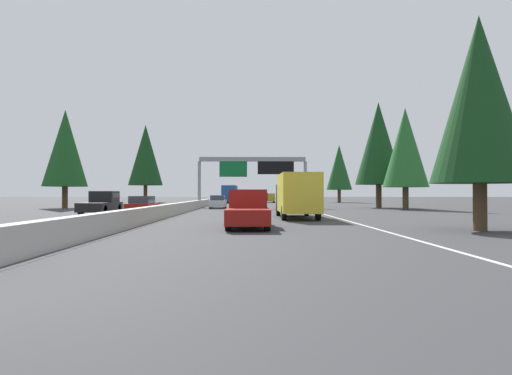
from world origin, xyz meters
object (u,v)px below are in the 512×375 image
object	(u,v)px
bus_far_right	(230,193)
oncoming_near	(143,206)
box_truck_near_center	(297,194)
sedan_distant_a	(262,197)
oncoming_far	(102,203)
minivan_mid_center	(269,197)
conifer_right_near	(405,148)
conifer_left_mid	(146,155)
conifer_right_far	(339,167)
conifer_left_near	(65,148)
conifer_right_mid	(379,143)
pickup_near_right	(248,209)
sedan_far_left	(218,202)
sedan_mid_left	(248,199)
sign_gantry_overhead	(254,167)
pickup_distant_b	(251,199)
conifer_right_foreground	(479,99)

from	to	relation	value
bus_far_right	oncoming_near	distance (m)	48.12
box_truck_near_center	sedan_distant_a	world-z (taller)	box_truck_near_center
bus_far_right	oncoming_far	distance (m)	47.50
minivan_mid_center	conifer_right_near	bearing A→B (deg)	-161.32
sedan_distant_a	conifer_left_mid	distance (m)	52.61
conifer_right_far	conifer_left_near	distance (m)	50.16
sedan_distant_a	conifer_right_mid	size ratio (longest dim) A/B	0.35
pickup_near_right	bus_far_right	world-z (taller)	bus_far_right
sedan_far_left	oncoming_far	xyz separation A→B (m)	(-15.35, 8.23, 0.23)
oncoming_near	sedan_mid_left	bearing A→B (deg)	170.30
sedan_distant_a	conifer_left_near	xyz separation A→B (m)	(-81.68, 24.54, 6.16)
minivan_mid_center	sedan_mid_left	xyz separation A→B (m)	(-2.23, 3.96, -0.27)
oncoming_far	oncoming_near	bearing A→B (deg)	72.72
sign_gantry_overhead	sedan_distant_a	size ratio (longest dim) A/B	2.88
bus_far_right	conifer_left_near	size ratio (longest dim) A/B	1.02
pickup_distant_b	conifer_right_mid	xyz separation A→B (m)	(-8.12, -15.09, 6.66)
oncoming_far	pickup_distant_b	bearing A→B (deg)	153.99
bus_far_right	sedan_far_left	size ratio (longest dim) A/B	2.61
bus_far_right	conifer_right_near	bearing A→B (deg)	-151.35
pickup_distant_b	conifer_left_mid	world-z (taller)	conifer_left_mid
box_truck_near_center	sedan_mid_left	world-z (taller)	box_truck_near_center
oncoming_far	sign_gantry_overhead	bearing A→B (deg)	142.13
minivan_mid_center	conifer_right_near	distance (m)	39.98
conifer_right_near	conifer_left_mid	bearing A→B (deg)	42.06
oncoming_far	sedan_distant_a	bearing A→B (deg)	170.97
sedan_far_left	pickup_distant_b	bearing A→B (deg)	-22.18
conifer_right_near	conifer_right_far	xyz separation A→B (m)	(37.82, -0.49, 0.11)
sedan_far_left	conifer_right_far	bearing A→B (deg)	-31.89
conifer_left_mid	sedan_mid_left	bearing A→B (deg)	-104.16
conifer_right_near	box_truck_near_center	bearing A→B (deg)	141.39
conifer_left_mid	conifer_right_near	bearing A→B (deg)	-137.94
conifer_right_mid	conifer_left_mid	xyz separation A→B (m)	(34.11, 35.24, 1.48)
sedan_distant_a	conifer_right_near	size ratio (longest dim) A/B	0.41
pickup_distant_b	conifer_right_foreground	xyz separation A→B (m)	(-41.24, -10.22, 4.96)
conifer_left_mid	sedan_far_left	bearing A→B (deg)	-155.03
bus_far_right	conifer_right_near	distance (m)	41.81
sedan_mid_left	conifer_right_mid	world-z (taller)	conifer_right_mid
bus_far_right	oncoming_near	world-z (taller)	bus_far_right
box_truck_near_center	conifer_right_foreground	size ratio (longest dim) A/B	0.88
oncoming_near	conifer_right_near	distance (m)	27.75
box_truck_near_center	conifer_right_foreground	world-z (taller)	conifer_right_foreground
sign_gantry_overhead	conifer_right_far	xyz separation A→B (m)	(32.23, -16.25, 1.87)
sedan_far_left	conifer_left_mid	xyz separation A→B (m)	(35.22, 16.40, 8.37)
bus_far_right	sedan_distant_a	bearing A→B (deg)	-8.14
conifer_left_near	conifer_right_foreground	bearing A→B (deg)	-135.42
sign_gantry_overhead	oncoming_near	world-z (taller)	sign_gantry_overhead
conifer_left_near	pickup_near_right	bearing A→B (deg)	-144.62
bus_far_right	conifer_right_far	size ratio (longest dim) A/B	1.06
pickup_distant_b	conifer_right_far	xyz separation A→B (m)	(23.57, -16.64, 5.66)
minivan_mid_center	pickup_near_right	bearing A→B (deg)	176.68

